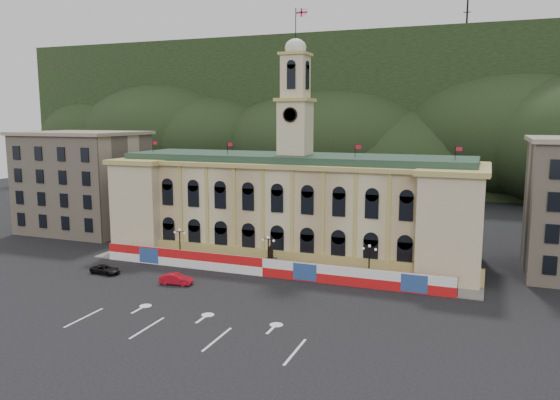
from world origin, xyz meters
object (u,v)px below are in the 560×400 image
at_px(lamp_center, 268,251).
at_px(black_suv, 105,270).
at_px(red_sedan, 176,279).
at_px(statue, 271,262).

bearing_deg(lamp_center, black_suv, -157.33).
distance_m(red_sedan, black_suv, 11.62).
xyz_separation_m(lamp_center, red_sedan, (-9.01, -9.28, -2.37)).
bearing_deg(black_suv, statue, -61.56).
xyz_separation_m(red_sedan, black_suv, (-11.60, 0.67, -0.10)).
relative_size(lamp_center, black_suv, 1.17).
distance_m(lamp_center, red_sedan, 13.15).
relative_size(red_sedan, black_suv, 1.00).
height_order(statue, lamp_center, lamp_center).
distance_m(lamp_center, black_suv, 22.46).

